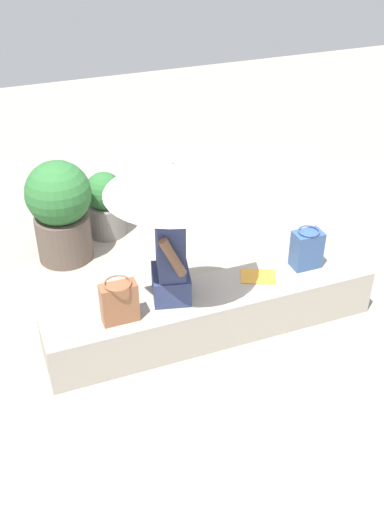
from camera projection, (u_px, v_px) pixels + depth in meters
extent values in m
plane|color=#9E9384|center=(212.00, 331.00, 4.93)|extent=(14.00, 14.00, 0.00)
cube|color=#A8A093|center=(212.00, 312.00, 4.81)|extent=(2.68, 0.50, 0.40)
cube|color=navy|center=(171.00, 284.00, 4.60)|extent=(0.35, 0.40, 0.22)
cube|color=navy|center=(170.00, 245.00, 4.41)|extent=(0.27, 0.36, 0.48)
sphere|color=brown|center=(169.00, 205.00, 4.22)|extent=(0.20, 0.20, 0.20)
cylinder|color=brown|center=(168.00, 229.00, 4.56)|extent=(0.21, 0.12, 0.32)
cylinder|color=brown|center=(173.00, 258.00, 4.23)|extent=(0.21, 0.12, 0.32)
cylinder|color=#B7B7BC|center=(174.00, 232.00, 4.39)|extent=(0.02, 0.02, 1.10)
cone|color=silver|center=(173.00, 178.00, 4.15)|extent=(1.00, 1.00, 0.22)
sphere|color=#B7B7BC|center=(173.00, 161.00, 4.08)|extent=(0.03, 0.03, 0.03)
cube|color=#335184|center=(307.00, 249.00, 4.91)|extent=(0.24, 0.16, 0.32)
torus|color=#335184|center=(309.00, 231.00, 4.81)|extent=(0.18, 0.18, 0.01)
cube|color=brown|center=(119.00, 303.00, 4.32)|extent=(0.27, 0.12, 0.32)
torus|color=brown|center=(118.00, 283.00, 4.23)|extent=(0.20, 0.20, 0.01)
cube|color=gold|center=(258.00, 276.00, 4.86)|extent=(0.34, 0.30, 0.01)
cylinder|color=brown|center=(64.00, 237.00, 5.72)|extent=(0.52, 0.52, 0.45)
sphere|color=#2D6B33|center=(58.00, 193.00, 5.46)|extent=(0.61, 0.61, 0.61)
cylinder|color=gray|center=(106.00, 219.00, 6.12)|extent=(0.38, 0.38, 0.33)
sphere|color=#2D6B33|center=(104.00, 191.00, 5.94)|extent=(0.38, 0.38, 0.38)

